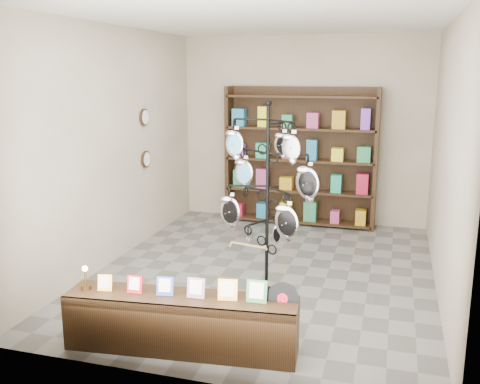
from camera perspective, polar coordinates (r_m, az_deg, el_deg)
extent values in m
plane|color=slate|center=(6.72, 2.72, -8.47)|extent=(5.00, 5.00, 0.00)
plane|color=beige|center=(8.76, 6.72, 6.55)|extent=(4.00, 0.00, 4.00)
plane|color=beige|center=(3.99, -5.60, -0.73)|extent=(4.00, 0.00, 4.00)
plane|color=beige|center=(7.07, -13.17, 4.86)|extent=(0.00, 5.00, 5.00)
plane|color=beige|center=(6.19, 21.21, 3.26)|extent=(0.00, 5.00, 5.00)
plane|color=white|center=(6.29, 3.02, 17.94)|extent=(5.00, 5.00, 0.00)
cylinder|color=black|center=(6.01, 2.81, -10.91)|extent=(0.55, 0.55, 0.03)
cylinder|color=black|center=(5.68, 2.93, -1.33)|extent=(0.04, 0.04, 2.09)
sphere|color=black|center=(5.52, 3.05, 9.47)|extent=(0.07, 0.07, 0.07)
ellipsoid|color=silver|center=(5.97, 3.97, -4.53)|extent=(0.12, 0.07, 0.22)
cube|color=#B4884B|center=(5.57, 0.86, -5.65)|extent=(0.39, 0.10, 0.04)
cube|color=black|center=(4.89, -6.26, -13.70)|extent=(2.09, 0.63, 0.50)
cube|color=gold|center=(4.99, -14.19, -9.36)|extent=(0.14, 0.06, 0.15)
cube|color=#B50E1F|center=(4.89, -11.15, -9.65)|extent=(0.14, 0.06, 0.16)
cube|color=#263FA5|center=(4.79, -7.99, -9.92)|extent=(0.15, 0.07, 0.17)
cube|color=#E54C33|center=(4.72, -4.71, -10.16)|extent=(0.16, 0.07, 0.18)
cube|color=gold|center=(4.65, -1.32, -10.38)|extent=(0.17, 0.07, 0.19)
cube|color=#337233|center=(4.61, 1.81, -10.55)|extent=(0.18, 0.08, 0.20)
cylinder|color=black|center=(4.66, 4.55, -11.26)|extent=(0.29, 0.09, 0.28)
cylinder|color=#B50E1F|center=(4.65, 4.55, -11.27)|extent=(0.10, 0.04, 0.09)
cylinder|color=#493214|center=(5.09, -16.09, -9.72)|extent=(0.09, 0.09, 0.04)
cylinder|color=#493214|center=(5.06, -16.15, -8.84)|extent=(0.02, 0.02, 0.13)
sphere|color=#FFBF59|center=(5.03, -16.22, -7.85)|extent=(0.05, 0.05, 0.05)
cube|color=black|center=(8.76, 6.59, 3.91)|extent=(2.40, 0.04, 2.20)
cube|color=black|center=(8.88, -1.13, 4.11)|extent=(0.06, 0.36, 2.20)
cube|color=black|center=(8.48, 14.29, 3.32)|extent=(0.06, 0.36, 2.20)
cube|color=black|center=(8.82, 6.24, -2.99)|extent=(2.36, 0.36, 0.04)
cube|color=black|center=(8.70, 6.32, 0.18)|extent=(2.36, 0.36, 0.03)
cube|color=black|center=(8.61, 6.40, 3.43)|extent=(2.36, 0.36, 0.04)
cube|color=black|center=(8.54, 6.48, 6.74)|extent=(2.36, 0.36, 0.04)
cube|color=black|center=(8.51, 6.57, 10.09)|extent=(2.36, 0.36, 0.04)
cylinder|color=black|center=(7.72, -10.16, 7.87)|extent=(0.03, 0.24, 0.24)
cylinder|color=black|center=(7.79, -9.99, 3.47)|extent=(0.03, 0.24, 0.24)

